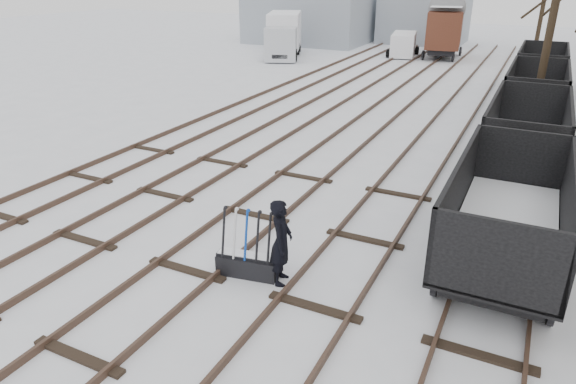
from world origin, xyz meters
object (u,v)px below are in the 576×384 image
at_px(box_van_wagon, 445,28).
at_px(worker, 281,242).
at_px(panel_van, 403,44).
at_px(freight_wagon_a, 506,228).
at_px(lorry, 283,35).
at_px(crane, 288,10).
at_px(ground_frame, 248,263).

bearing_deg(box_van_wagon, worker, -92.58).
distance_m(box_van_wagon, panel_van, 3.09).
distance_m(freight_wagon_a, lorry, 29.62).
distance_m(worker, freight_wagon_a, 4.85).
bearing_deg(box_van_wagon, freight_wagon_a, -84.31).
bearing_deg(crane, freight_wagon_a, -54.83).
height_order(lorry, crane, crane).
height_order(ground_frame, panel_van, panel_van).
bearing_deg(crane, panel_van, -16.85).
distance_m(freight_wagon_a, panel_van, 29.65).
bearing_deg(freight_wagon_a, box_van_wagon, 103.26).
distance_m(box_van_wagon, crane, 14.63).
height_order(freight_wagon_a, crane, crane).
height_order(freight_wagon_a, lorry, lorry).
xyz_separation_m(lorry, crane, (-3.56, 8.01, 1.08)).
xyz_separation_m(worker, lorry, (-13.40, 26.71, 0.65)).
bearing_deg(panel_van, ground_frame, -91.69).
height_order(worker, lorry, lorry).
relative_size(ground_frame, crane, 0.15).
relative_size(ground_frame, worker, 0.81).
relative_size(ground_frame, box_van_wagon, 0.29).
bearing_deg(worker, lorry, 10.30).
relative_size(lorry, crane, 0.70).
relative_size(freight_wagon_a, panel_van, 1.41).
distance_m(ground_frame, lorry, 29.67).
relative_size(worker, crane, 0.18).
relative_size(worker, panel_van, 0.46).
bearing_deg(panel_van, box_van_wagon, -0.34).
bearing_deg(crane, worker, -62.04).
xyz_separation_m(freight_wagon_a, panel_van, (-9.51, 28.08, -0.01)).
bearing_deg(lorry, ground_frame, -86.53).
relative_size(ground_frame, panel_van, 0.37).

